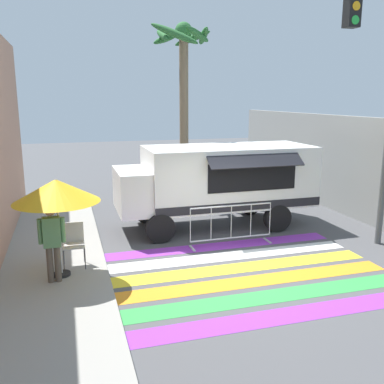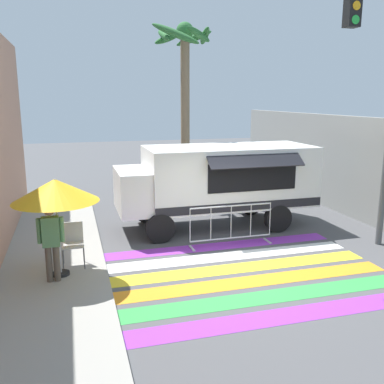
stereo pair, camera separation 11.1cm
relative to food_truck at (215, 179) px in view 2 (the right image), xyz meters
name	(u,v)px [view 2 (the right image)]	position (x,y,z in m)	size (l,w,h in m)	color
ground_plane	(233,265)	(-0.58, -3.01, -1.47)	(60.00, 60.00, 0.00)	#4C4C4F
concrete_wall_right	(353,167)	(4.72, -0.01, 0.15)	(0.20, 16.00, 3.24)	gray
crosswalk_painted	(242,275)	(-0.58, -3.60, -1.47)	(6.40, 4.36, 0.01)	purple
food_truck	(215,179)	(0.00, 0.00, 0.00)	(5.79, 2.60, 2.42)	white
traffic_signal_pole	(370,66)	(2.97, -2.70, 3.08)	(4.07, 0.29, 6.72)	#515456
patio_umbrella	(55,191)	(-4.40, -2.79, 0.48)	(1.76, 1.76, 2.08)	black
folding_chair	(73,240)	(-4.13, -2.27, -0.76)	(0.47, 0.47, 0.97)	#4C4C51
vendor_person	(51,239)	(-4.54, -3.08, -0.44)	(0.53, 0.21, 1.61)	brown
barricade_front	(231,225)	(-0.12, -1.71, -0.92)	(2.26, 0.44, 1.09)	#B7BABF
palm_tree	(184,75)	(-0.02, 3.37, 3.13)	(2.41, 2.50, 6.38)	#7A664C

